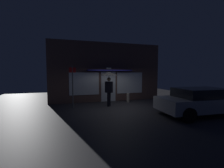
% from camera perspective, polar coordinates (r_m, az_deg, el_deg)
% --- Properties ---
extents(ground_plane, '(18.00, 18.00, 0.00)m').
position_cam_1_polar(ground_plane, '(9.29, 2.34, -8.93)').
color(ground_plane, '#2D2D33').
extents(building_facade, '(8.43, 1.00, 4.35)m').
position_cam_1_polar(building_facade, '(11.28, -1.60, 4.40)').
color(building_facade, brown).
rests_on(building_facade, ground).
extents(person_with_umbrella, '(1.23, 1.23, 2.17)m').
position_cam_1_polar(person_with_umbrella, '(9.50, -1.19, 2.13)').
color(person_with_umbrella, black).
rests_on(person_with_umbrella, ground).
extents(parked_car, '(4.31, 2.27, 1.35)m').
position_cam_1_polar(parked_car, '(8.82, 30.41, -5.54)').
color(parked_car, '#A5A8AD').
rests_on(parked_car, ground).
extents(street_sign_post, '(0.40, 0.07, 2.53)m').
position_cam_1_polar(street_sign_post, '(9.29, -14.69, -0.12)').
color(street_sign_post, '#595B60').
rests_on(street_sign_post, ground).
extents(sidewalk_bollard, '(0.21, 0.21, 0.64)m').
position_cam_1_polar(sidewalk_bollard, '(11.05, 6.09, -5.14)').
color(sidewalk_bollard, '#B2A899').
rests_on(sidewalk_bollard, ground).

